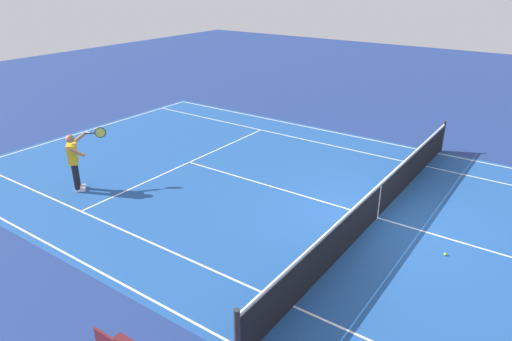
{
  "coord_description": "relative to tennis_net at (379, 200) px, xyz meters",
  "views": [
    {
      "loc": [
        -3.39,
        10.1,
        5.69
      ],
      "look_at": [
        3.03,
        1.01,
        0.9
      ],
      "focal_mm": 32.32,
      "sensor_mm": 36.0,
      "label": 1
    }
  ],
  "objects": [
    {
      "name": "ground_plane",
      "position": [
        0.0,
        0.0,
        -0.49
      ],
      "size": [
        60.0,
        60.0,
        0.0
      ],
      "primitive_type": "plane",
      "color": "navy"
    },
    {
      "name": "court_slab",
      "position": [
        0.0,
        0.0,
        -0.49
      ],
      "size": [
        24.2,
        11.4,
        0.0
      ],
      "primitive_type": "cube",
      "color": "#1E4C93",
      "rests_on": "ground_plane"
    },
    {
      "name": "court_line_markings",
      "position": [
        0.0,
        0.0,
        -0.49
      ],
      "size": [
        23.85,
        11.05,
        0.01
      ],
      "color": "white",
      "rests_on": "ground_plane"
    },
    {
      "name": "tennis_net",
      "position": [
        0.0,
        0.0,
        0.0
      ],
      "size": [
        0.1,
        11.7,
        1.08
      ],
      "color": "#2D2D33",
      "rests_on": "ground_plane"
    },
    {
      "name": "tennis_player_near",
      "position": [
        7.56,
        3.32,
        0.44
      ],
      "size": [
        0.75,
        1.16,
        1.7
      ],
      "color": "black",
      "rests_on": "ground_plane"
    },
    {
      "name": "tennis_ball",
      "position": [
        -1.86,
        0.76,
        -0.46
      ],
      "size": [
        0.07,
        0.07,
        0.07
      ],
      "primitive_type": "sphere",
      "color": "#CCE01E",
      "rests_on": "ground_plane"
    }
  ]
}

